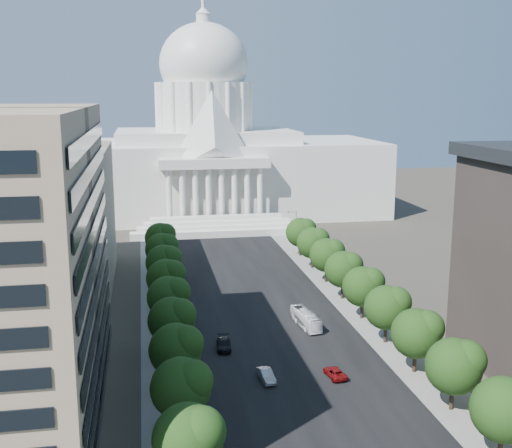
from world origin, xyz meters
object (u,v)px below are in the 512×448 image
city_bus (306,319)px  car_red (335,373)px  car_dark_b (224,344)px  car_silver (266,376)px

city_bus → car_red: bearing=-99.5°
car_red → city_bus: city_bus is taller
car_red → car_dark_b: size_ratio=0.87×
car_red → car_silver: bearing=-10.1°
car_red → city_bus: 21.42m
car_red → car_dark_b: bearing=-48.8°
car_silver → car_dark_b: (-4.66, 12.92, 0.01)m
car_silver → car_dark_b: 13.73m
car_red → city_bus: bearing=-99.3°
car_dark_b → car_red: bearing=-37.8°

